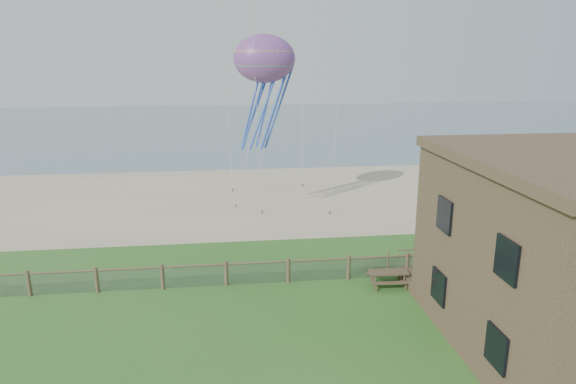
# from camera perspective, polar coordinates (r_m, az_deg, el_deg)

# --- Properties ---
(ground) EXTENTS (160.00, 160.00, 0.00)m
(ground) POSITION_cam_1_polar(r_m,az_deg,el_deg) (20.25, 2.21, -17.09)
(ground) COLOR #2A6121
(ground) RESTS_ON ground
(sand_beach) EXTENTS (72.00, 20.00, 0.02)m
(sand_beach) POSITION_cam_1_polar(r_m,az_deg,el_deg) (40.49, -2.76, -0.47)
(sand_beach) COLOR tan
(sand_beach) RESTS_ON ground
(ocean) EXTENTS (160.00, 68.00, 0.02)m
(ocean) POSITION_cam_1_polar(r_m,az_deg,el_deg) (83.68, -5.08, 7.49)
(ocean) COLOR slate
(ocean) RESTS_ON ground
(chainlink_fence) EXTENTS (36.20, 0.20, 1.25)m
(chainlink_fence) POSITION_cam_1_polar(r_m,az_deg,el_deg) (25.26, 0.02, -8.86)
(chainlink_fence) COLOR #483529
(chainlink_fence) RESTS_ON ground
(motel_deck) EXTENTS (15.00, 2.00, 0.50)m
(motel_deck) POSITION_cam_1_polar(r_m,az_deg,el_deg) (29.02, 26.97, -7.97)
(motel_deck) COLOR brown
(motel_deck) RESTS_ON ground
(picnic_table) EXTENTS (1.89, 1.46, 0.77)m
(picnic_table) POSITION_cam_1_polar(r_m,az_deg,el_deg) (25.41, 11.07, -9.42)
(picnic_table) COLOR brown
(picnic_table) RESTS_ON ground
(octopus_kite) EXTENTS (4.01, 3.05, 7.67)m
(octopus_kite) POSITION_cam_1_polar(r_m,az_deg,el_deg) (33.37, -2.58, 11.20)
(octopus_kite) COLOR #D75222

